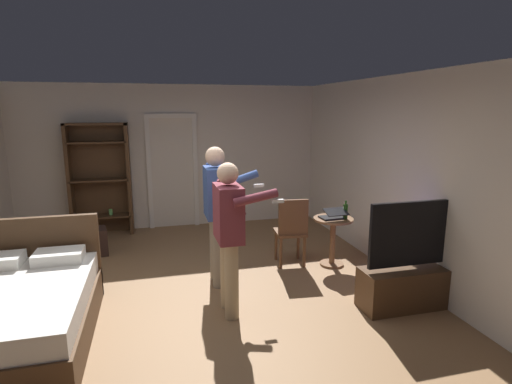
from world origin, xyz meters
name	(u,v)px	position (x,y,z in m)	size (l,w,h in m)	color
ground_plane	(193,305)	(0.00, 0.00, 0.00)	(7.29, 7.29, 0.00)	olive
wall_back	(173,157)	(0.00, 3.37, 1.33)	(5.76, 0.12, 2.65)	silver
wall_right	(415,181)	(2.82, 0.00, 1.33)	(0.12, 6.87, 2.65)	silver
doorway_frame	(172,163)	(-0.01, 3.29, 1.22)	(0.93, 0.08, 2.13)	white
bed	(15,312)	(-1.72, -0.31, 0.30)	(1.39, 1.92, 1.02)	#4C331E
bookshelf	(100,175)	(-1.28, 3.15, 1.07)	(1.04, 0.32, 1.98)	#4C331E
tv_flatscreen	(416,277)	(2.46, -0.64, 0.34)	(1.30, 0.40, 1.23)	#4C331E
side_table	(333,234)	(2.07, 0.73, 0.46)	(0.56, 0.56, 0.70)	brown
laptop	(333,215)	(2.04, 0.68, 0.75)	(0.34, 0.35, 0.16)	black
bottle_on_table	(345,211)	(2.21, 0.65, 0.81)	(0.06, 0.06, 0.26)	#1D4511
wooden_chair	(291,229)	(1.49, 0.86, 0.54)	(0.46, 0.46, 0.99)	brown
person_blue_shirt	(229,227)	(0.39, -0.26, 0.98)	(0.65, 0.61, 1.67)	tan
person_striped_shirt	(217,205)	(0.38, 0.54, 1.03)	(0.67, 0.60, 1.76)	gray
suitcase_dark	(90,242)	(-1.37, 2.02, 0.21)	(0.50, 0.35, 0.41)	black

